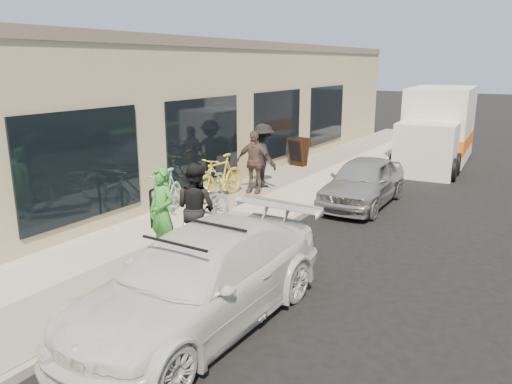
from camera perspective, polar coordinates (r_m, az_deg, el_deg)
The scene contains 17 objects.
ground at distance 8.70m, azimuth -3.32°, elevation -9.79°, with size 120.00×120.00×0.00m, color black.
sidewalk at distance 12.06m, azimuth -2.99°, elevation -2.39°, with size 3.00×34.00×0.15m, color #B5AFA3.
curb at distance 11.29m, azimuth 3.52°, elevation -3.64°, with size 0.12×34.00×0.13m, color gray.
storefront at distance 17.54m, azimuth -2.56°, elevation 9.76°, with size 3.60×20.00×4.22m.
bike_rack at distance 11.05m, azimuth -11.35°, elevation -1.10°, with size 0.23×0.57×0.84m.
sandwich_board at distance 17.15m, azimuth 4.85°, elevation 4.60°, with size 0.67×0.68×0.95m.
sedan_white at distance 7.06m, azimuth -6.45°, elevation -9.94°, with size 1.97×4.63×1.37m.
sedan_silver at distance 13.15m, azimuth 12.15°, elevation 1.19°, with size 1.46×3.63×1.24m, color #929397.
moving_truck at distance 19.26m, azimuth 20.00°, elevation 6.60°, with size 2.47×5.69×2.73m.
tandem_bike at distance 10.08m, azimuth -5.52°, elevation -2.03°, with size 0.75×2.17×1.14m, color silver.
woman_rider at distance 9.15m, azimuth -10.69°, elevation -2.30°, with size 0.60×0.39×1.64m, color green.
man_standing at distance 9.25m, azimuth -6.89°, elevation -1.83°, with size 0.82×0.64×1.68m, color black.
cruiser_bike_a at distance 11.63m, azimuth -10.22°, elevation -0.13°, with size 0.50×1.77×1.06m, color #83C4B3.
cruiser_bike_b at distance 12.99m, azimuth -4.73°, elevation 1.11°, with size 0.57×1.63×0.85m, color #83C4B3.
cruiser_bike_c at distance 12.99m, azimuth -4.11°, elevation 1.75°, with size 0.53×1.88×1.13m, color yellow.
bystander_a at distance 14.11m, azimuth 0.80°, elevation 4.20°, with size 1.16×0.67×1.80m, color black.
bystander_b at distance 13.45m, azimuth -0.26°, elevation 3.44°, with size 0.99×0.41×1.68m, color brown.
Camera 1 is at (4.57, -6.48, 3.58)m, focal length 35.00 mm.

